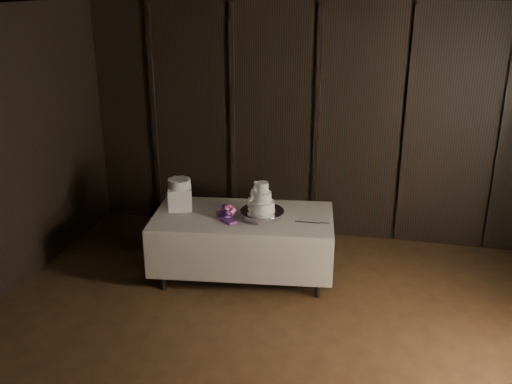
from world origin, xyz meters
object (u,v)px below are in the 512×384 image
object	(u,v)px
bouquet	(227,212)
small_cake	(179,184)
wedding_cake	(260,200)
box_pedestal	(180,198)
display_table	(243,243)
cake_stand	(262,214)

from	to	relation	value
bouquet	small_cake	xyz separation A→B (m)	(-0.59, 0.14, 0.24)
wedding_cake	bouquet	size ratio (longest dim) A/B	0.84
box_pedestal	small_cake	size ratio (longest dim) A/B	1.03
display_table	bouquet	world-z (taller)	bouquet
wedding_cake	box_pedestal	xyz separation A→B (m)	(-0.95, 0.08, -0.09)
display_table	box_pedestal	world-z (taller)	box_pedestal
bouquet	box_pedestal	bearing A→B (deg)	166.33
cake_stand	wedding_cake	bearing A→B (deg)	-150.26
wedding_cake	bouquet	world-z (taller)	wedding_cake
cake_stand	bouquet	size ratio (longest dim) A/B	1.25
display_table	small_cake	distance (m)	0.99
bouquet	box_pedestal	size ratio (longest dim) A/B	1.49
display_table	small_cake	size ratio (longest dim) A/B	8.33
bouquet	small_cake	bearing A→B (deg)	166.33
cake_stand	wedding_cake	world-z (taller)	wedding_cake
wedding_cake	box_pedestal	distance (m)	0.96
display_table	cake_stand	world-z (taller)	cake_stand
display_table	cake_stand	xyz separation A→B (m)	(0.22, -0.03, 0.39)
bouquet	box_pedestal	xyz separation A→B (m)	(-0.59, 0.14, 0.06)
cake_stand	wedding_cake	xyz separation A→B (m)	(-0.02, -0.01, 0.17)
wedding_cake	cake_stand	bearing A→B (deg)	13.03
cake_stand	display_table	bearing A→B (deg)	173.32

